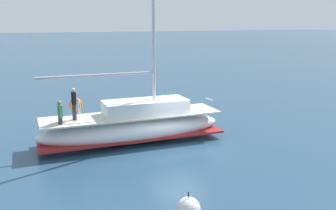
{
  "coord_description": "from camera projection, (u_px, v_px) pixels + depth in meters",
  "views": [
    {
      "loc": [
        16.02,
        -7.64,
        6.16
      ],
      "look_at": [
        -1.74,
        0.05,
        1.8
      ],
      "focal_mm": 40.03,
      "sensor_mm": 36.0,
      "label": 1
    }
  ],
  "objects": [
    {
      "name": "main_sailboat",
      "position": [
        134.0,
        125.0,
        19.29
      ],
      "size": [
        2.74,
        9.68,
        12.89
      ],
      "color": "silver",
      "rests_on": "ground"
    },
    {
      "name": "mooring_buoy",
      "position": [
        188.0,
        209.0,
        12.05
      ],
      "size": [
        0.79,
        0.79,
        1.0
      ],
      "color": "silver",
      "rests_on": "ground"
    },
    {
      "name": "ground_plane",
      "position": [
        181.0,
        147.0,
        18.66
      ],
      "size": [
        400.0,
        400.0,
        0.0
      ],
      "primitive_type": "plane",
      "color": "navy"
    }
  ]
}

